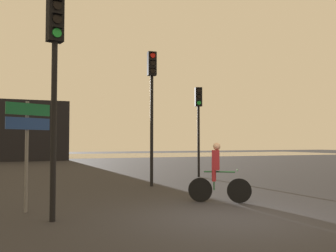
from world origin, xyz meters
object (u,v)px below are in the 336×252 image
direction_sign_post (28,135)px  traffic_light_near_left (55,67)px  traffic_light_far_right (198,114)px  cyclist (217,172)px  traffic_light_center (152,93)px

direction_sign_post → traffic_light_near_left: bearing=83.2°
traffic_light_far_right → cyclist: bearing=80.9°
cyclist → direction_sign_post: bearing=-63.4°
cyclist → traffic_light_near_left: bearing=-47.3°
traffic_light_far_right → cyclist: size_ratio=2.62×
traffic_light_near_left → traffic_light_center: traffic_light_center is taller
traffic_light_near_left → cyclist: (4.36, 0.91, -2.40)m
traffic_light_center → cyclist: 5.00m
traffic_light_far_right → traffic_light_center: size_ratio=0.84×
traffic_light_far_right → cyclist: (-2.85, -6.88, -2.14)m
traffic_light_near_left → direction_sign_post: bearing=-83.2°
traffic_light_near_left → traffic_light_center: (3.94, 5.12, 0.26)m
traffic_light_center → traffic_light_far_right: bearing=-137.4°
traffic_light_far_right → traffic_light_center: (-3.27, -2.67, 0.51)m
traffic_light_near_left → traffic_light_center: bearing=-141.5°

